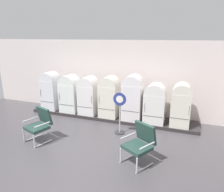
{
  "coord_description": "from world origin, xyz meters",
  "views": [
    {
      "loc": [
        2.58,
        -4.01,
        3.05
      ],
      "look_at": [
        0.18,
        2.75,
        0.97
      ],
      "focal_mm": 33.35,
      "sensor_mm": 36.0,
      "label": 1
    }
  ],
  "objects_px": {
    "refrigerator_1": "(70,93)",
    "refrigerator_2": "(88,94)",
    "refrigerator_3": "(109,96)",
    "refrigerator_4": "(133,96)",
    "refrigerator_0": "(51,90)",
    "armchair_right": "(140,142)",
    "refrigerator_6": "(181,104)",
    "armchair_left": "(40,123)",
    "sign_stand": "(120,115)",
    "refrigerator_5": "(155,102)"
  },
  "relations": [
    {
      "from": "refrigerator_0",
      "to": "refrigerator_3",
      "type": "distance_m",
      "value": 2.55
    },
    {
      "from": "refrigerator_6",
      "to": "armchair_right",
      "type": "relative_size",
      "value": 1.45
    },
    {
      "from": "refrigerator_1",
      "to": "refrigerator_6",
      "type": "relative_size",
      "value": 1.01
    },
    {
      "from": "refrigerator_1",
      "to": "armchair_left",
      "type": "xyz_separation_m",
      "value": [
        0.29,
        -2.26,
        -0.34
      ]
    },
    {
      "from": "refrigerator_5",
      "to": "refrigerator_6",
      "type": "height_order",
      "value": "refrigerator_6"
    },
    {
      "from": "sign_stand",
      "to": "refrigerator_3",
      "type": "bearing_deg",
      "value": 125.26
    },
    {
      "from": "refrigerator_2",
      "to": "refrigerator_3",
      "type": "bearing_deg",
      "value": 0.53
    },
    {
      "from": "refrigerator_3",
      "to": "refrigerator_4",
      "type": "distance_m",
      "value": 0.89
    },
    {
      "from": "refrigerator_3",
      "to": "refrigerator_5",
      "type": "height_order",
      "value": "refrigerator_3"
    },
    {
      "from": "refrigerator_6",
      "to": "sign_stand",
      "type": "distance_m",
      "value": 2.09
    },
    {
      "from": "refrigerator_5",
      "to": "refrigerator_6",
      "type": "relative_size",
      "value": 0.95
    },
    {
      "from": "refrigerator_0",
      "to": "armchair_right",
      "type": "relative_size",
      "value": 1.54
    },
    {
      "from": "refrigerator_6",
      "to": "refrigerator_4",
      "type": "bearing_deg",
      "value": 179.72
    },
    {
      "from": "refrigerator_1",
      "to": "sign_stand",
      "type": "distance_m",
      "value": 2.61
    },
    {
      "from": "armchair_right",
      "to": "refrigerator_6",
      "type": "bearing_deg",
      "value": 70.48
    },
    {
      "from": "sign_stand",
      "to": "refrigerator_5",
      "type": "bearing_deg",
      "value": 47.62
    },
    {
      "from": "refrigerator_0",
      "to": "refrigerator_1",
      "type": "height_order",
      "value": "refrigerator_0"
    },
    {
      "from": "refrigerator_3",
      "to": "sign_stand",
      "type": "xyz_separation_m",
      "value": [
        0.73,
        -1.03,
        -0.29
      ]
    },
    {
      "from": "refrigerator_1",
      "to": "armchair_right",
      "type": "bearing_deg",
      "value": -35.44
    },
    {
      "from": "armchair_right",
      "to": "refrigerator_3",
      "type": "bearing_deg",
      "value": 125.18
    },
    {
      "from": "refrigerator_1",
      "to": "refrigerator_5",
      "type": "bearing_deg",
      "value": 0.24
    },
    {
      "from": "armchair_right",
      "to": "refrigerator_5",
      "type": "bearing_deg",
      "value": 90.24
    },
    {
      "from": "refrigerator_6",
      "to": "sign_stand",
      "type": "height_order",
      "value": "refrigerator_6"
    },
    {
      "from": "refrigerator_1",
      "to": "refrigerator_2",
      "type": "distance_m",
      "value": 0.81
    },
    {
      "from": "refrigerator_2",
      "to": "armchair_left",
      "type": "distance_m",
      "value": 2.35
    },
    {
      "from": "refrigerator_1",
      "to": "refrigerator_5",
      "type": "xyz_separation_m",
      "value": [
        3.33,
        0.01,
        -0.05
      ]
    },
    {
      "from": "refrigerator_2",
      "to": "refrigerator_1",
      "type": "bearing_deg",
      "value": -179.67
    },
    {
      "from": "refrigerator_5",
      "to": "armchair_left",
      "type": "distance_m",
      "value": 3.81
    },
    {
      "from": "refrigerator_2",
      "to": "refrigerator_5",
      "type": "height_order",
      "value": "refrigerator_2"
    },
    {
      "from": "refrigerator_1",
      "to": "refrigerator_2",
      "type": "height_order",
      "value": "refrigerator_1"
    },
    {
      "from": "refrigerator_3",
      "to": "refrigerator_6",
      "type": "bearing_deg",
      "value": -0.07
    },
    {
      "from": "refrigerator_3",
      "to": "refrigerator_6",
      "type": "height_order",
      "value": "refrigerator_3"
    },
    {
      "from": "refrigerator_6",
      "to": "refrigerator_2",
      "type": "bearing_deg",
      "value": -179.92
    },
    {
      "from": "refrigerator_1",
      "to": "armchair_left",
      "type": "distance_m",
      "value": 2.3
    },
    {
      "from": "refrigerator_0",
      "to": "armchair_right",
      "type": "bearing_deg",
      "value": -29.27
    },
    {
      "from": "refrigerator_0",
      "to": "refrigerator_1",
      "type": "bearing_deg",
      "value": 0.47
    },
    {
      "from": "refrigerator_0",
      "to": "armchair_left",
      "type": "xyz_separation_m",
      "value": [
        1.18,
        -2.25,
        -0.39
      ]
    },
    {
      "from": "refrigerator_0",
      "to": "refrigerator_2",
      "type": "xyz_separation_m",
      "value": [
        1.69,
        0.01,
        -0.05
      ]
    },
    {
      "from": "refrigerator_2",
      "to": "refrigerator_6",
      "type": "height_order",
      "value": "refrigerator_2"
    },
    {
      "from": "refrigerator_1",
      "to": "refrigerator_6",
      "type": "distance_m",
      "value": 4.19
    },
    {
      "from": "refrigerator_0",
      "to": "refrigerator_2",
      "type": "height_order",
      "value": "refrigerator_0"
    },
    {
      "from": "refrigerator_6",
      "to": "armchair_left",
      "type": "distance_m",
      "value": 4.53
    },
    {
      "from": "refrigerator_3",
      "to": "sign_stand",
      "type": "distance_m",
      "value": 1.3
    },
    {
      "from": "refrigerator_3",
      "to": "refrigerator_6",
      "type": "relative_size",
      "value": 1.05
    },
    {
      "from": "armchair_right",
      "to": "refrigerator_2",
      "type": "bearing_deg",
      "value": 136.79
    },
    {
      "from": "refrigerator_2",
      "to": "refrigerator_5",
      "type": "relative_size",
      "value": 1.06
    },
    {
      "from": "armchair_left",
      "to": "refrigerator_0",
      "type": "bearing_deg",
      "value": 117.56
    },
    {
      "from": "refrigerator_2",
      "to": "refrigerator_3",
      "type": "xyz_separation_m",
      "value": [
        0.85,
        0.01,
        0.03
      ]
    },
    {
      "from": "armchair_left",
      "to": "sign_stand",
      "type": "relative_size",
      "value": 0.73
    },
    {
      "from": "refrigerator_4",
      "to": "refrigerator_3",
      "type": "bearing_deg",
      "value": -179.68
    }
  ]
}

